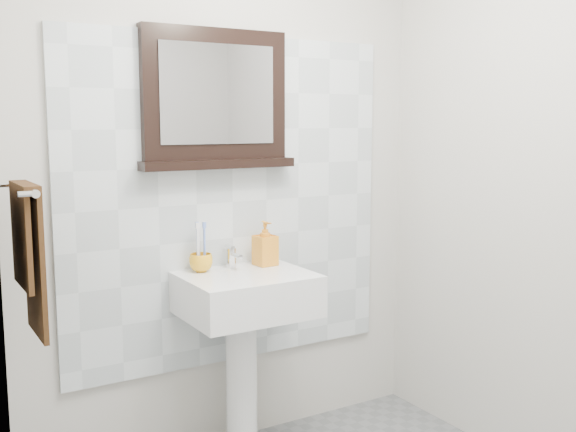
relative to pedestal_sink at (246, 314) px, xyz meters
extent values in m
cube|color=beige|center=(0.04, 0.23, 0.57)|extent=(2.00, 0.01, 2.50)
cube|color=beige|center=(-0.96, -0.87, 0.57)|extent=(0.01, 2.20, 2.50)
cube|color=silver|center=(0.04, 0.21, 0.47)|extent=(1.60, 0.02, 1.50)
cylinder|color=white|center=(0.00, 0.05, -0.34)|extent=(0.14, 0.14, 0.68)
cube|color=white|center=(0.00, -0.01, 0.09)|extent=(0.55, 0.44, 0.18)
cylinder|color=silver|center=(0.00, -0.03, 0.17)|extent=(0.32, 0.32, 0.02)
cylinder|color=#4C4C4F|center=(0.00, -0.03, 0.18)|extent=(0.04, 0.04, 0.00)
cylinder|color=silver|center=(0.00, 0.14, 0.23)|extent=(0.04, 0.04, 0.09)
cylinder|color=silver|center=(0.00, 0.09, 0.25)|extent=(0.02, 0.10, 0.02)
cube|color=silver|center=(0.00, 0.15, 0.28)|extent=(0.02, 0.07, 0.01)
imported|color=#F5AC1C|center=(-0.15, 0.13, 0.22)|extent=(0.13, 0.13, 0.08)
cylinder|color=white|center=(-0.17, 0.12, 0.29)|extent=(0.01, 0.01, 0.19)
cube|color=white|center=(-0.17, 0.12, 0.39)|extent=(0.01, 0.01, 0.03)
cylinder|color=#6385E4|center=(-0.14, 0.12, 0.29)|extent=(0.01, 0.01, 0.19)
cube|color=#6385E4|center=(-0.14, 0.12, 0.39)|extent=(0.01, 0.01, 0.03)
cylinder|color=white|center=(-0.15, 0.15, 0.29)|extent=(0.01, 0.01, 0.19)
cube|color=white|center=(-0.15, 0.15, 0.39)|extent=(0.01, 0.01, 0.03)
cylinder|color=#6385E4|center=(-0.16, 0.14, 0.29)|extent=(0.01, 0.01, 0.19)
cube|color=#6385E4|center=(-0.16, 0.14, 0.39)|extent=(0.01, 0.01, 0.03)
cylinder|color=white|center=(-0.13, 0.14, 0.29)|extent=(0.01, 0.01, 0.19)
cube|color=white|center=(-0.13, 0.14, 0.39)|extent=(0.01, 0.01, 0.03)
imported|color=orange|center=(0.16, 0.10, 0.29)|extent=(0.10, 0.10, 0.20)
cube|color=black|center=(-0.04, 0.19, 0.96)|extent=(0.68, 0.06, 0.57)
cube|color=#99999E|center=(-0.04, 0.16, 0.96)|extent=(0.54, 0.01, 0.43)
cube|color=black|center=(-0.04, 0.17, 0.65)|extent=(0.72, 0.11, 0.04)
cylinder|color=silver|center=(-0.90, -0.07, 0.61)|extent=(0.03, 0.40, 0.03)
cylinder|color=silver|center=(-0.93, -0.26, 0.61)|extent=(0.05, 0.02, 0.02)
cylinder|color=silver|center=(-0.93, 0.12, 0.61)|extent=(0.05, 0.02, 0.02)
cube|color=black|center=(-0.88, -0.07, 0.34)|extent=(0.02, 0.30, 0.52)
cube|color=black|center=(-0.92, -0.07, 0.43)|extent=(0.02, 0.30, 0.34)
cube|color=black|center=(-0.90, -0.07, 0.61)|extent=(0.06, 0.30, 0.03)
camera|label=1|loc=(-1.32, -2.55, 0.84)|focal=42.00mm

